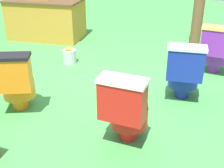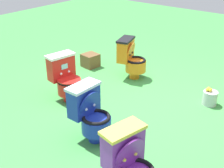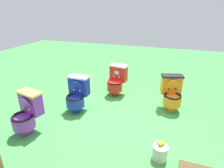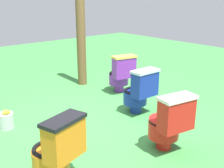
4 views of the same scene
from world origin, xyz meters
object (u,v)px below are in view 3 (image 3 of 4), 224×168
at_px(toilet_red, 116,80).
at_px(lemon_bucket, 160,152).
at_px(toilet_blue, 77,94).
at_px(toilet_orange, 172,93).
at_px(small_crate, 169,86).
at_px(toilet_purple, 27,113).

distance_m(toilet_red, lemon_bucket, 2.24).
xyz_separation_m(toilet_blue, lemon_bucket, (-1.77, 0.85, -0.26)).
height_order(toilet_orange, small_crate, toilet_orange).
xyz_separation_m(toilet_purple, lemon_bucket, (-2.23, -0.07, -0.26)).
relative_size(toilet_orange, lemon_bucket, 2.63).
bearing_deg(lemon_bucket, toilet_blue, -25.60).
relative_size(toilet_orange, toilet_red, 1.00).
relative_size(toilet_purple, toilet_red, 1.00).
relative_size(toilet_blue, toilet_purple, 1.00).
relative_size(toilet_red, lemon_bucket, 2.63).
bearing_deg(small_crate, lemon_bucket, 90.15).
bearing_deg(toilet_purple, toilet_orange, -132.31).
distance_m(toilet_orange, toilet_red, 1.34).
bearing_deg(small_crate, toilet_purple, 48.58).
bearing_deg(toilet_orange, lemon_bucket, 71.28).
xyz_separation_m(toilet_blue, toilet_purple, (0.46, 0.92, 0.00)).
bearing_deg(toilet_blue, lemon_bucket, 155.25).
relative_size(toilet_blue, toilet_red, 1.00).
distance_m(toilet_purple, small_crate, 3.37).
relative_size(toilet_purple, lemon_bucket, 2.63).
distance_m(toilet_blue, toilet_red, 1.13).
bearing_deg(toilet_blue, toilet_red, -117.41).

